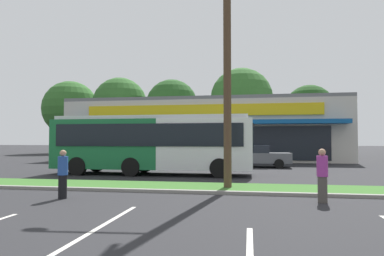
% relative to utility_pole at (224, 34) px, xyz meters
% --- Properties ---
extents(grass_median, '(56.00, 2.20, 0.12)m').
position_rel_utility_pole_xyz_m(grass_median, '(-2.21, 0.25, -5.98)').
color(grass_median, '#386B28').
rests_on(grass_median, ground_plane).
extents(curb_lip, '(56.00, 0.24, 0.12)m').
position_rel_utility_pole_xyz_m(curb_lip, '(-2.21, -0.97, -5.98)').
color(curb_lip, gray).
rests_on(curb_lip, ground_plane).
extents(parking_stripe_2, '(0.12, 4.80, 0.01)m').
position_rel_utility_pole_xyz_m(parking_stripe_2, '(-2.31, -6.09, -6.04)').
color(parking_stripe_2, silver).
rests_on(parking_stripe_2, ground_plane).
extents(storefront_building, '(25.80, 14.96, 5.81)m').
position_rel_utility_pole_xyz_m(storefront_building, '(-3.27, 23.06, -3.13)').
color(storefront_building, '#BCB7AD').
rests_on(storefront_building, ground_plane).
extents(tree_far_left, '(7.94, 7.94, 10.50)m').
position_rel_utility_pole_xyz_m(tree_far_left, '(-24.75, 32.92, 0.47)').
color(tree_far_left, '#473323').
rests_on(tree_far_left, ground_plane).
extents(tree_left, '(7.53, 7.53, 10.64)m').
position_rel_utility_pole_xyz_m(tree_left, '(-16.87, 32.18, 0.82)').
color(tree_left, '#473323').
rests_on(tree_left, ground_plane).
extents(tree_mid_left, '(6.83, 6.83, 9.90)m').
position_rel_utility_pole_xyz_m(tree_mid_left, '(-9.09, 30.70, 0.43)').
color(tree_mid_left, '#473323').
rests_on(tree_mid_left, ground_plane).
extents(tree_mid, '(7.83, 7.83, 10.94)m').
position_rel_utility_pole_xyz_m(tree_mid, '(0.02, 30.01, 0.98)').
color(tree_mid, '#473323').
rests_on(tree_mid, ground_plane).
extents(tree_mid_right, '(6.42, 6.42, 9.12)m').
position_rel_utility_pole_xyz_m(tree_mid_right, '(8.74, 33.28, -0.14)').
color(tree_mid_right, '#473323').
rests_on(tree_mid_right, ground_plane).
extents(utility_pole, '(3.05, 2.40, 11.38)m').
position_rel_utility_pole_xyz_m(utility_pole, '(0.00, 0.00, 0.00)').
color(utility_pole, '#4C3826').
rests_on(utility_pole, ground_plane).
extents(city_bus, '(11.08, 2.66, 3.25)m').
position_rel_utility_pole_xyz_m(city_bus, '(-4.39, 5.34, -4.28)').
color(city_bus, '#196638').
rests_on(city_bus, ground_plane).
extents(car_3, '(4.62, 2.00, 1.55)m').
position_rel_utility_pole_xyz_m(car_3, '(1.44, 11.53, -5.25)').
color(car_3, '#515459').
rests_on(car_3, ground_plane).
extents(pedestrian_near_bench, '(0.32, 0.32, 1.59)m').
position_rel_utility_pole_xyz_m(pedestrian_near_bench, '(-5.09, -2.74, -5.24)').
color(pedestrian_near_bench, black).
rests_on(pedestrian_near_bench, ground_plane).
extents(pedestrian_by_pole, '(0.33, 0.33, 1.65)m').
position_rel_utility_pole_xyz_m(pedestrian_by_pole, '(3.16, -2.08, -5.21)').
color(pedestrian_by_pole, '#47423D').
rests_on(pedestrian_by_pole, ground_plane).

